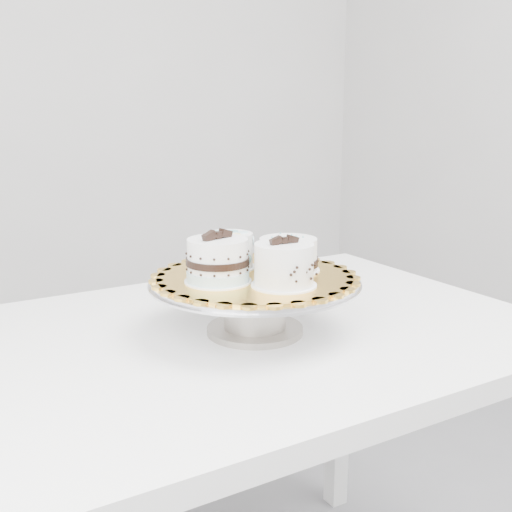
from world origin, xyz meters
TOP-DOWN VIEW (x-y plane):
  - table at (-0.02, 0.16)m, footprint 1.26×0.89m
  - cake_stand at (0.01, 0.13)m, footprint 0.39×0.39m
  - cake_board at (0.01, 0.13)m, footprint 0.45×0.45m
  - cake_swirl at (0.02, 0.04)m, footprint 0.11×0.11m
  - cake_banded at (-0.06, 0.13)m, footprint 0.12×0.12m
  - cake_dots at (0.01, 0.21)m, footprint 0.11×0.11m
  - cake_ribbon at (0.09, 0.12)m, footprint 0.13×0.13m

SIDE VIEW (x-z plane):
  - table at x=-0.02m, z-range 0.30..1.05m
  - cake_stand at x=0.01m, z-range 0.77..0.87m
  - cake_board at x=0.01m, z-range 0.85..0.86m
  - cake_ribbon at x=0.09m, z-range 0.86..0.92m
  - cake_dots at x=0.01m, z-range 0.86..0.93m
  - cake_swirl at x=0.02m, z-range 0.85..0.94m
  - cake_banded at x=-0.06m, z-range 0.85..0.94m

